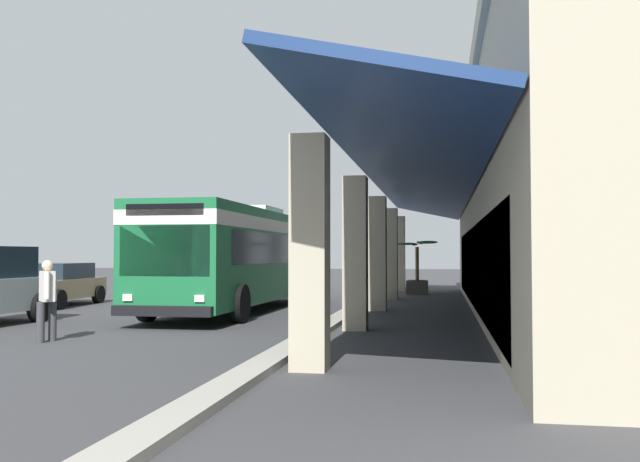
% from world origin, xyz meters
% --- Properties ---
extents(ground, '(120.00, 120.00, 0.00)m').
position_xyz_m(ground, '(0.00, 8.00, 0.00)').
color(ground, '#38383A').
extents(curb_strip, '(33.58, 0.50, 0.12)m').
position_xyz_m(curb_strip, '(2.82, 3.62, 0.06)').
color(curb_strip, '#9E998E').
rests_on(curb_strip, ground).
extents(transit_bus, '(11.22, 2.89, 3.34)m').
position_xyz_m(transit_bus, '(3.66, -0.03, 1.85)').
color(transit_bus, '#196638').
rests_on(transit_bus, ground).
extents(parked_sedan_tan, '(4.53, 2.25, 1.47)m').
position_xyz_m(parked_sedan_tan, '(2.79, -6.73, 0.75)').
color(parked_sedan_tan, '#9E845B').
rests_on(parked_sedan_tan, ground).
extents(pedestrian, '(0.58, 0.49, 1.65)m').
position_xyz_m(pedestrian, '(11.65, -1.53, 0.92)').
color(pedestrian, '#38383D').
rests_on(pedestrian, ground).
extents(potted_palm, '(1.86, 1.85, 2.40)m').
position_xyz_m(potted_palm, '(-6.46, 5.27, 0.55)').
color(potted_palm, '#4C4742').
rests_on(potted_palm, ground).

